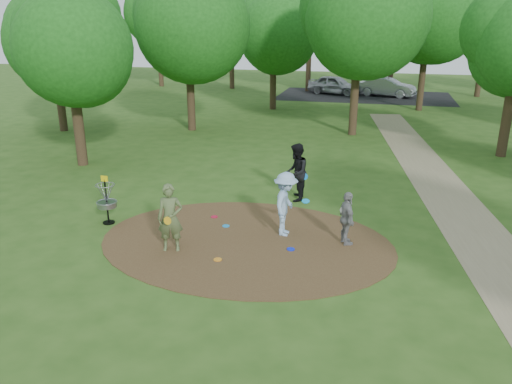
# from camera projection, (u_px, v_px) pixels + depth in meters

# --- Properties ---
(ground) EXTENTS (100.00, 100.00, 0.00)m
(ground) POSITION_uv_depth(u_px,v_px,m) (246.00, 242.00, 14.20)
(ground) COLOR #2D5119
(ground) RESTS_ON ground
(dirt_clearing) EXTENTS (8.40, 8.40, 0.02)m
(dirt_clearing) POSITION_uv_depth(u_px,v_px,m) (246.00, 241.00, 14.20)
(dirt_clearing) COLOR #47301C
(dirt_clearing) RESTS_ON ground
(footpath) EXTENTS (7.55, 39.89, 0.01)m
(footpath) POSITION_uv_depth(u_px,v_px,m) (479.00, 236.00, 14.54)
(footpath) COLOR #8C7A5B
(footpath) RESTS_ON ground
(parking_lot) EXTENTS (14.00, 8.00, 0.01)m
(parking_lot) POSITION_uv_depth(u_px,v_px,m) (364.00, 96.00, 41.24)
(parking_lot) COLOR black
(parking_lot) RESTS_ON ground
(player_observer_with_disc) EXTENTS (0.79, 0.66, 1.89)m
(player_observer_with_disc) POSITION_uv_depth(u_px,v_px,m) (170.00, 218.00, 13.39)
(player_observer_with_disc) COLOR #57683C
(player_observer_with_disc) RESTS_ON ground
(player_throwing_with_disc) EXTENTS (1.07, 1.25, 1.90)m
(player_throwing_with_disc) POSITION_uv_depth(u_px,v_px,m) (286.00, 204.00, 14.38)
(player_throwing_with_disc) COLOR #9CBFE9
(player_throwing_with_disc) RESTS_ON ground
(player_walking_with_disc) EXTENTS (0.84, 1.04, 2.01)m
(player_walking_with_disc) POSITION_uv_depth(u_px,v_px,m) (296.00, 172.00, 17.19)
(player_walking_with_disc) COLOR black
(player_walking_with_disc) RESTS_ON ground
(player_waiting_with_disc) EXTENTS (0.72, 0.98, 1.55)m
(player_waiting_with_disc) POSITION_uv_depth(u_px,v_px,m) (347.00, 219.00, 13.80)
(player_waiting_with_disc) COLOR gray
(player_waiting_with_disc) RESTS_ON ground
(disc_ground_cyan) EXTENTS (0.22, 0.22, 0.02)m
(disc_ground_cyan) POSITION_uv_depth(u_px,v_px,m) (226.00, 226.00, 15.22)
(disc_ground_cyan) COLOR #1B8CDA
(disc_ground_cyan) RESTS_ON dirt_clearing
(disc_ground_blue) EXTENTS (0.22, 0.22, 0.02)m
(disc_ground_blue) POSITION_uv_depth(u_px,v_px,m) (291.00, 249.00, 13.68)
(disc_ground_blue) COLOR #0E22F1
(disc_ground_blue) RESTS_ON dirt_clearing
(disc_ground_red) EXTENTS (0.22, 0.22, 0.02)m
(disc_ground_red) POSITION_uv_depth(u_px,v_px,m) (214.00, 217.00, 15.93)
(disc_ground_red) COLOR #BC1234
(disc_ground_red) RESTS_ON dirt_clearing
(car_left) EXTENTS (4.88, 3.10, 1.55)m
(car_left) POSITION_uv_depth(u_px,v_px,m) (335.00, 85.00, 42.10)
(car_left) COLOR #9C9DA3
(car_left) RESTS_ON ground
(car_right) EXTENTS (4.87, 2.78, 1.52)m
(car_right) POSITION_uv_depth(u_px,v_px,m) (387.00, 87.00, 40.81)
(car_right) COLOR #9C9DA3
(car_right) RESTS_ON ground
(disc_ground_orange) EXTENTS (0.22, 0.22, 0.02)m
(disc_ground_orange) POSITION_uv_depth(u_px,v_px,m) (218.00, 260.00, 13.09)
(disc_ground_orange) COLOR orange
(disc_ground_orange) RESTS_ON dirt_clearing
(disc_golf_basket) EXTENTS (0.63, 0.63, 1.54)m
(disc_golf_basket) POSITION_uv_depth(u_px,v_px,m) (106.00, 197.00, 15.23)
(disc_golf_basket) COLOR black
(disc_golf_basket) RESTS_ON ground
(tree_ring) EXTENTS (37.61, 46.10, 9.40)m
(tree_ring) POSITION_uv_depth(u_px,v_px,m) (347.00, 37.00, 20.71)
(tree_ring) COLOR #332316
(tree_ring) RESTS_ON ground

